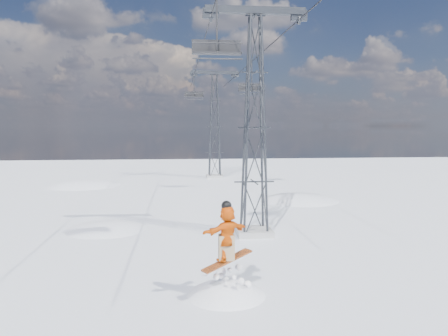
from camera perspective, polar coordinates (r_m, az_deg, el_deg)
The scene contains 8 objects.
ground at distance 15.20m, azimuth 6.15°, elevation -16.08°, with size 120.00×120.00×0.00m, color white.
snow_terrain at distance 38.24m, azimuth -8.45°, elevation -17.93°, with size 39.00×37.00×22.00m.
lift_tower_near at distance 22.14m, azimuth 4.01°, elevation 5.19°, with size 5.20×1.80×11.43m.
lift_tower_far at distance 46.97m, azimuth -1.24°, elevation 5.36°, with size 5.20×1.80×11.43m.
haul_cables at distance 33.94m, azimuth 0.64°, elevation 14.43°, with size 4.46×51.00×0.06m.
lift_chair_near at distance 18.79m, azimuth -0.95°, elevation 15.38°, with size 2.06×0.59×2.55m.
lift_chair_mid at distance 36.67m, azimuth 3.62°, elevation 10.37°, with size 2.16×0.62×2.68m.
lift_chair_far at distance 46.49m, azimuth -3.94°, elevation 9.51°, with size 2.02×0.58×2.50m.
Camera 1 is at (-2.99, -13.82, 5.58)m, focal length 35.00 mm.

